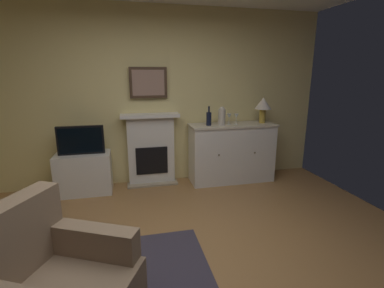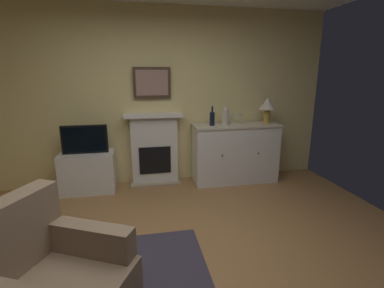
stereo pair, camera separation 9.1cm
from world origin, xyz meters
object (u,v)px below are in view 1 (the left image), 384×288
at_px(vase_decorative, 222,116).
at_px(tv_cabinet, 84,173).
at_px(framed_picture, 148,83).
at_px(wine_glass_center, 236,116).
at_px(wine_glass_left, 229,117).
at_px(fireplace_unit, 151,149).
at_px(sideboard_cabinet, 232,153).
at_px(wine_bottle, 209,118).
at_px(tv_set, 81,140).
at_px(table_lamp, 263,105).

bearing_deg(vase_decorative, tv_cabinet, 178.17).
xyz_separation_m(framed_picture, wine_glass_center, (1.30, -0.25, -0.51)).
bearing_deg(wine_glass_left, fireplace_unit, 170.89).
bearing_deg(wine_glass_center, sideboard_cabinet, 145.33).
bearing_deg(wine_bottle, framed_picture, 163.81).
height_order(fireplace_unit, vase_decorative, vase_decorative).
height_order(framed_picture, wine_glass_left, framed_picture).
xyz_separation_m(fireplace_unit, wine_glass_left, (1.19, -0.19, 0.50)).
xyz_separation_m(framed_picture, tv_cabinet, (-0.98, -0.21, -1.26)).
bearing_deg(tv_set, framed_picture, 13.31).
bearing_deg(sideboard_cabinet, wine_glass_center, -34.67).
xyz_separation_m(tv_cabinet, tv_set, (0.00, -0.02, 0.49)).
xyz_separation_m(table_lamp, wine_glass_left, (-0.56, -0.01, -0.16)).
bearing_deg(table_lamp, fireplace_unit, 174.22).
relative_size(table_lamp, wine_glass_center, 2.42).
height_order(wine_bottle, vase_decorative, wine_bottle).
xyz_separation_m(fireplace_unit, framed_picture, (0.00, 0.05, 1.00)).
bearing_deg(sideboard_cabinet, vase_decorative, -165.70).
distance_m(table_lamp, wine_glass_left, 0.58).
xyz_separation_m(framed_picture, wine_glass_left, (1.19, -0.24, -0.51)).
height_order(table_lamp, wine_bottle, table_lamp).
bearing_deg(table_lamp, wine_glass_center, -176.09).
xyz_separation_m(sideboard_cabinet, wine_glass_left, (-0.07, -0.01, 0.58)).
relative_size(sideboard_cabinet, tv_set, 2.16).
distance_m(fireplace_unit, tv_cabinet, 1.02).
bearing_deg(tv_set, wine_glass_left, -0.14).
relative_size(framed_picture, sideboard_cabinet, 0.41).
xyz_separation_m(fireplace_unit, tv_set, (-0.98, -0.19, 0.24)).
distance_m(table_lamp, wine_glass_center, 0.48).
bearing_deg(tv_cabinet, wine_glass_left, -0.75).
distance_m(sideboard_cabinet, tv_cabinet, 2.24).
bearing_deg(tv_cabinet, table_lamp, -0.32).
height_order(fireplace_unit, wine_glass_left, fireplace_unit).
relative_size(framed_picture, wine_bottle, 1.90).
relative_size(vase_decorative, tv_cabinet, 0.37).
distance_m(wine_glass_left, tv_set, 2.18).
bearing_deg(table_lamp, tv_cabinet, 179.68).
xyz_separation_m(wine_bottle, wine_glass_center, (0.44, -0.00, 0.01)).
bearing_deg(table_lamp, tv_set, -179.83).
relative_size(fireplace_unit, table_lamp, 2.75).
bearing_deg(framed_picture, tv_cabinet, -167.99).
height_order(framed_picture, sideboard_cabinet, framed_picture).
bearing_deg(vase_decorative, framed_picture, 165.55).
distance_m(framed_picture, table_lamp, 1.80).
bearing_deg(tv_cabinet, fireplace_unit, 9.45).
distance_m(sideboard_cabinet, vase_decorative, 0.63).
bearing_deg(tv_set, tv_cabinet, 90.00).
xyz_separation_m(wine_glass_left, tv_cabinet, (-2.16, 0.03, -0.75)).
xyz_separation_m(wine_bottle, tv_set, (-1.84, 0.02, -0.24)).
xyz_separation_m(vase_decorative, tv_set, (-2.03, 0.04, -0.28)).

